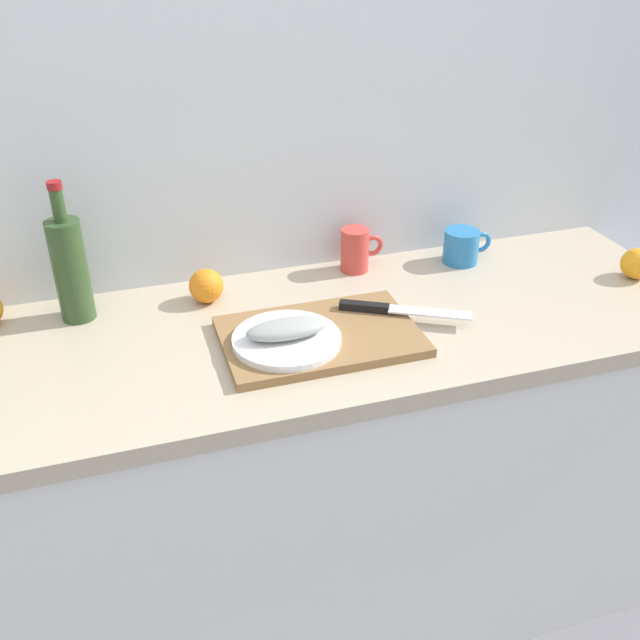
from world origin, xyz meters
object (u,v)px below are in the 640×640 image
Objects in this scene: chef_knife at (388,309)px; coffee_mug_0 at (462,246)px; wine_bottle at (70,267)px; fish_fillet at (289,329)px; cutting_board at (320,336)px; white_plate at (289,339)px; coffee_mug_1 at (356,250)px.

coffee_mug_0 is (0.29, 0.22, 0.01)m from chef_knife.
wine_bottle is at bearing -179.78° from coffee_mug_0.
chef_knife is at bearing 13.14° from fish_fillet.
fish_fillet reaches higher than cutting_board.
white_plate is 1.73× the size of coffee_mug_0.
white_plate reaches higher than cutting_board.
white_plate is 0.25m from chef_knife.
wine_bottle is 0.95m from coffee_mug_0.
fish_fillet is 0.63× the size of chef_knife.
coffee_mug_0 is 0.28m from coffee_mug_1.
fish_fillet reaches higher than chef_knife.
coffee_mug_0 is (0.95, 0.00, -0.08)m from wine_bottle.
coffee_mug_0 reaches higher than white_plate.
coffee_mug_1 is (0.67, 0.04, -0.07)m from wine_bottle.
wine_bottle reaches higher than coffee_mug_0.
coffee_mug_1 is at bearing 57.76° from cutting_board.
coffee_mug_0 is at bearing 27.48° from white_plate.
coffee_mug_0 is (0.46, 0.26, 0.03)m from cutting_board.
cutting_board is 1.83× the size of white_plate.
chef_knife is (0.24, 0.06, -0.02)m from fish_fillet.
chef_knife is 0.69m from wine_bottle.
chef_knife is at bearing 13.14° from white_plate.
cutting_board is 1.30× the size of wine_bottle.
cutting_board is 0.09m from fish_fillet.
wine_bottle reaches higher than cutting_board.
chef_knife is 0.37m from coffee_mug_0.
white_plate is 0.03m from fish_fillet.
cutting_board is 2.45× the size of fish_fillet.
coffee_mug_0 reaches higher than chef_knife.
cutting_board is at bearing -28.00° from wine_bottle.
white_plate is 0.50m from wine_bottle.
wine_bottle is 2.86× the size of coffee_mug_1.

